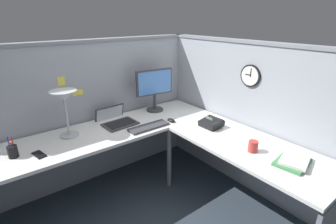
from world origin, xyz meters
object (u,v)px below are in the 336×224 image
desk_lamp_dome (64,99)px  office_phone (212,124)px  laptop (116,120)px  book_stack (293,161)px  wall_clock (251,76)px  pen_cup (13,151)px  cell_phone (39,155)px  computer_mouse (171,120)px  keyboard (149,127)px  coffee_mug (253,146)px  monitor (155,87)px

desk_lamp_dome → office_phone: 1.44m
office_phone → laptop: bearing=135.0°
book_stack → wall_clock: 0.91m
pen_cup → wall_clock: bearing=-20.2°
cell_phone → wall_clock: wall_clock is taller
desk_lamp_dome → computer_mouse: bearing=-18.6°
cell_phone → office_phone: office_phone is taller
office_phone → book_stack: bearing=-90.8°
keyboard → coffee_mug: coffee_mug is taller
keyboard → pen_cup: size_ratio=2.39×
monitor → pen_cup: (-1.53, -0.19, -0.24)m
cell_phone → laptop: bearing=4.5°
keyboard → coffee_mug: (0.42, -0.94, 0.04)m
computer_mouse → book_stack: book_stack is taller
desk_lamp_dome → wall_clock: (1.54, -0.87, 0.16)m
laptop → coffee_mug: laptop is taller
coffee_mug → computer_mouse: bearing=98.9°
monitor → office_phone: (0.18, -0.76, -0.26)m
pen_cup → wall_clock: (2.03, -0.75, 0.47)m
monitor → laptop: bearing=-176.5°
keyboard → desk_lamp_dome: desk_lamp_dome is taller
monitor → coffee_mug: 1.34m
desk_lamp_dome → coffee_mug: desk_lamp_dome is taller
pen_cup → keyboard: bearing=-9.2°
book_stack → pen_cup: bearing=139.7°
cell_phone → book_stack: 2.03m
cell_phone → book_stack: (1.53, -1.34, 0.02)m
coffee_mug → monitor: bearing=93.5°
computer_mouse → book_stack: size_ratio=0.33×
keyboard → office_phone: office_phone is taller
monitor → cell_phone: monitor is taller
monitor → book_stack: size_ratio=1.56×
computer_mouse → monitor: bearing=80.9°
office_phone → desk_lamp_dome: bearing=150.6°
laptop → office_phone: laptop is taller
monitor → computer_mouse: monitor is taller
keyboard → computer_mouse: 0.28m
desk_lamp_dome → book_stack: size_ratio=1.39×
desk_lamp_dome → keyboard: bearing=-24.0°
book_stack → coffee_mug: 0.32m
book_stack → desk_lamp_dome: bearing=127.9°
computer_mouse → book_stack: 1.25m
monitor → computer_mouse: size_ratio=4.81×
desk_lamp_dome → book_stack: 2.00m
computer_mouse → wall_clock: size_ratio=0.47×
monitor → pen_cup: bearing=-173.0°
laptop → book_stack: 1.74m
keyboard → coffee_mug: 1.03m
desk_lamp_dome → office_phone: bearing=-29.4°
book_stack → coffee_mug: bearing=106.1°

